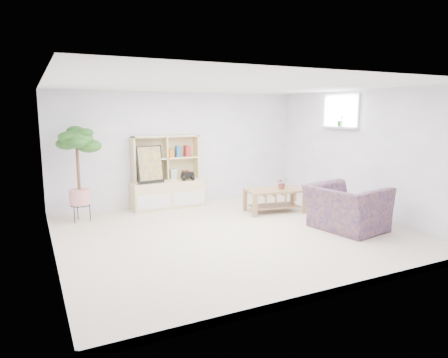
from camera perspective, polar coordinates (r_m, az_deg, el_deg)
name	(u,v)px	position (r m, az deg, el deg)	size (l,w,h in m)	color
floor	(234,233)	(6.67, 1.49, -7.78)	(5.50, 5.00, 0.01)	beige
ceiling	(235,85)	(6.38, 1.58, 13.26)	(5.50, 5.00, 0.01)	white
walls	(235,162)	(6.41, 1.53, 2.51)	(5.51, 5.01, 2.40)	silver
baseboard	(234,231)	(6.66, 1.49, -7.37)	(5.50, 5.00, 0.10)	silver
window	(341,111)	(8.44, 16.41, 9.27)	(0.10, 0.98, 0.68)	#D2E1FF
window_sill	(338,127)	(8.41, 16.00, 7.10)	(0.14, 1.00, 0.04)	silver
storage_unit	(168,172)	(8.37, -8.06, 0.98)	(1.50, 0.51, 1.50)	#E0C880
poster	(150,164)	(8.17, -10.52, 2.06)	(0.55, 0.13, 0.76)	yellow
toy_truck	(188,176)	(8.46, -5.21, 0.49)	(0.35, 0.24, 0.19)	black
coffee_table	(275,200)	(8.07, 7.24, -3.07)	(1.14, 0.62, 0.47)	#956B42
table_plant	(282,183)	(8.03, 8.28, -0.57)	(0.22, 0.19, 0.25)	#21631C
floor_tree	(78,174)	(7.68, -20.08, 0.62)	(0.64, 0.64, 1.74)	#25551F
armchair	(347,205)	(7.08, 17.10, -3.55)	(1.17, 1.02, 0.87)	#151456
sill_plant	(340,120)	(8.37, 16.28, 8.05)	(0.13, 0.11, 0.24)	#25551F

